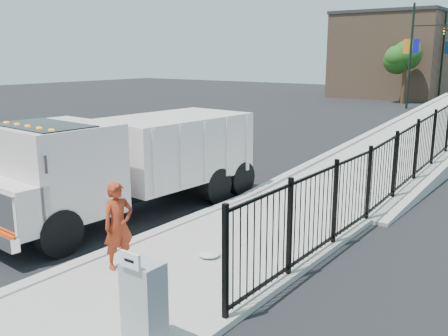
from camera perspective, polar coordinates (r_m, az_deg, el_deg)
The scene contains 15 objects.
ground at distance 11.65m, azimuth -8.26°, elevation -8.03°, with size 120.00×120.00×0.00m, color black.
sidewalk at distance 9.08m, azimuth -8.41°, elevation -13.87°, with size 3.55×12.00×0.12m, color #9E998E.
curb at distance 10.41m, azimuth -16.12°, elevation -10.55°, with size 0.30×12.00×0.16m, color #ADAAA3.
ramp at distance 24.70m, azimuth 22.70°, elevation 2.18°, with size 3.95×24.00×1.70m, color #9E998E.
iron_fence at distance 20.40m, azimuth 24.06°, elevation 2.59°, with size 0.10×28.00×1.80m, color black.
truck at distance 13.06m, azimuth -11.24°, elevation 0.96°, with size 2.96×7.89×2.66m.
worker at distance 9.72m, azimuth -11.98°, elevation -6.44°, with size 0.61×0.40×1.68m, color maroon.
utility_cabinet at distance 7.22m, azimuth -9.11°, elevation -15.19°, with size 0.55×0.40×1.25m, color gray.
arrow_sign at distance 6.77m, azimuth -10.68°, elevation -10.33°, with size 0.35×0.04×0.22m, color white.
debris at distance 10.26m, azimuth -1.70°, elevation -9.81°, with size 0.44×0.44×0.11m, color silver.
light_pole_0 at distance 41.93m, azimuth 20.97°, elevation 12.28°, with size 3.77×0.22×8.00m.
light_pole_2 at distance 50.76m, azimuth 24.07°, elevation 11.96°, with size 3.77×0.22×8.00m.
tree_0 at distance 46.33m, azimuth 20.07°, elevation 11.79°, with size 2.59×2.59×5.30m.
tree_2 at distance 57.06m, azimuth 23.74°, elevation 11.55°, with size 2.90×2.90×5.45m.
building at distance 54.34m, azimuth 18.80°, elevation 11.97°, with size 10.00×10.00×8.00m, color #8C664C.
Camera 1 is at (7.71, -7.71, 4.11)m, focal length 40.00 mm.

